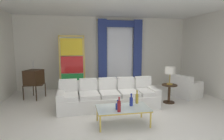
# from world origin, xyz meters

# --- Properties ---
(ground_plane) EXTENTS (16.00, 16.00, 0.00)m
(ground_plane) POSITION_xyz_m (0.00, 0.00, 0.00)
(ground_plane) COLOR white
(wall_rear) EXTENTS (8.00, 0.12, 3.00)m
(wall_rear) POSITION_xyz_m (0.00, 3.06, 1.50)
(wall_rear) COLOR white
(wall_rear) RESTS_ON ground
(wall_right) EXTENTS (0.12, 7.00, 3.00)m
(wall_right) POSITION_xyz_m (3.66, 0.60, 1.50)
(wall_right) COLOR white
(wall_right) RESTS_ON ground
(ceiling_slab) EXTENTS (8.00, 7.60, 0.04)m
(ceiling_slab) POSITION_xyz_m (0.00, 0.80, 3.02)
(ceiling_slab) COLOR white
(curtained_window) EXTENTS (2.00, 0.17, 2.70)m
(curtained_window) POSITION_xyz_m (0.64, 2.89, 1.74)
(curtained_window) COLOR white
(curtained_window) RESTS_ON ground
(couch_white_long) EXTENTS (2.94, 0.99, 0.86)m
(couch_white_long) POSITION_xyz_m (-0.29, 0.42, 0.31)
(couch_white_long) COLOR white
(couch_white_long) RESTS_ON ground
(coffee_table) EXTENTS (1.22, 0.69, 0.41)m
(coffee_table) POSITION_xyz_m (-0.15, -0.83, 0.37)
(coffee_table) COLOR silver
(coffee_table) RESTS_ON ground
(bottle_blue_decanter) EXTENTS (0.11, 0.11, 0.22)m
(bottle_blue_decanter) POSITION_xyz_m (-0.29, -0.93, 0.49)
(bottle_blue_decanter) COLOR navy
(bottle_blue_decanter) RESTS_ON coffee_table
(bottle_crystal_tall) EXTENTS (0.08, 0.08, 0.30)m
(bottle_crystal_tall) POSITION_xyz_m (0.07, -0.75, 0.53)
(bottle_crystal_tall) COLOR navy
(bottle_crystal_tall) RESTS_ON coffee_table
(bottle_amber_squat) EXTENTS (0.07, 0.07, 0.34)m
(bottle_amber_squat) POSITION_xyz_m (0.26, -0.60, 0.55)
(bottle_amber_squat) COLOR gold
(bottle_amber_squat) RESTS_ON coffee_table
(bottle_ruby_flask) EXTENTS (0.07, 0.07, 0.34)m
(bottle_ruby_flask) POSITION_xyz_m (-0.30, -1.09, 0.55)
(bottle_ruby_flask) COLOR maroon
(bottle_ruby_flask) RESTS_ON coffee_table
(vintage_tv) EXTENTS (0.69, 0.73, 1.35)m
(vintage_tv) POSITION_xyz_m (-2.66, 1.77, 0.73)
(vintage_tv) COLOR #382314
(vintage_tv) RESTS_ON ground
(armchair_white) EXTENTS (1.07, 1.06, 0.80)m
(armchair_white) POSITION_xyz_m (2.58, 0.95, 0.29)
(armchair_white) COLOR white
(armchair_white) RESTS_ON ground
(stained_glass_divider) EXTENTS (0.95, 0.05, 2.20)m
(stained_glass_divider) POSITION_xyz_m (-1.37, 2.23, 1.06)
(stained_glass_divider) COLOR gold
(stained_glass_divider) RESTS_ON ground
(peacock_figurine) EXTENTS (0.44, 0.60, 0.50)m
(peacock_figurine) POSITION_xyz_m (-0.99, 1.79, 0.22)
(peacock_figurine) COLOR beige
(peacock_figurine) RESTS_ON ground
(round_side_table) EXTENTS (0.48, 0.48, 0.59)m
(round_side_table) POSITION_xyz_m (1.70, 0.47, 0.36)
(round_side_table) COLOR #382314
(round_side_table) RESTS_ON ground
(table_lamp_brass) EXTENTS (0.32, 0.32, 0.57)m
(table_lamp_brass) POSITION_xyz_m (1.70, 0.47, 1.03)
(table_lamp_brass) COLOR #B29338
(table_lamp_brass) RESTS_ON round_side_table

